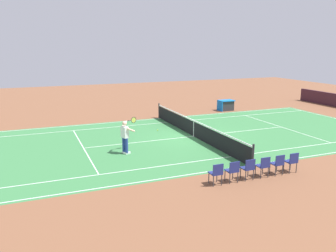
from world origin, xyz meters
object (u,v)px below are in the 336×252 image
at_px(tennis_ball, 158,130).
at_px(spectator_chair_1, 278,163).
at_px(tennis_player_near, 125,135).
at_px(tennis_net, 194,128).
at_px(spectator_chair_5, 216,172).
at_px(spectator_chair_0, 292,161).
at_px(spectator_chair_2, 263,165).
at_px(spectator_chair_4, 233,170).
at_px(equipment_cart_tarped, 226,105).
at_px(spectator_chair_3, 248,167).

xyz_separation_m(tennis_ball, spectator_chair_1, (-1.93, 9.03, 0.49)).
xyz_separation_m(tennis_player_near, tennis_ball, (-3.11, -3.84, -0.90)).
relative_size(tennis_net, spectator_chair_5, 13.30).
bearing_deg(spectator_chair_1, spectator_chair_5, 0.00).
bearing_deg(spectator_chair_1, tennis_player_near, -45.86).
height_order(spectator_chair_0, spectator_chair_2, same).
relative_size(tennis_player_near, spectator_chair_0, 1.93).
bearing_deg(tennis_ball, tennis_net, 124.83).
relative_size(tennis_net, spectator_chair_4, 13.30).
bearing_deg(equipment_cart_tarped, spectator_chair_1, 67.04).
bearing_deg(spectator_chair_4, tennis_net, -103.98).
height_order(spectator_chair_3, equipment_cart_tarped, spectator_chair_3).
height_order(spectator_chair_0, equipment_cart_tarped, spectator_chair_0).
relative_size(tennis_ball, spectator_chair_4, 0.08).
bearing_deg(spectator_chair_3, spectator_chair_5, 0.00).
bearing_deg(tennis_player_near, tennis_ball, -128.99).
xyz_separation_m(spectator_chair_0, spectator_chair_4, (2.89, 0.00, 0.00)).
relative_size(spectator_chair_0, spectator_chair_5, 1.00).
bearing_deg(spectator_chair_2, tennis_net, -92.27).
height_order(tennis_player_near, spectator_chair_0, tennis_player_near).
bearing_deg(tennis_net, spectator_chair_3, 81.79).
distance_m(tennis_player_near, spectator_chair_1, 7.25).
xyz_separation_m(tennis_player_near, spectator_chair_4, (-2.87, 5.19, -0.41)).
relative_size(spectator_chair_2, spectator_chair_4, 1.00).
height_order(tennis_ball, spectator_chair_2, spectator_chair_2).
distance_m(spectator_chair_0, spectator_chair_4, 2.89).
relative_size(spectator_chair_2, spectator_chair_3, 1.00).
height_order(spectator_chair_2, spectator_chair_3, same).
xyz_separation_m(tennis_ball, spectator_chair_4, (0.23, 9.03, 0.49)).
xyz_separation_m(tennis_net, tennis_player_near, (4.59, 1.71, 0.44)).
bearing_deg(spectator_chair_1, spectator_chair_3, 0.00).
xyz_separation_m(tennis_net, spectator_chair_2, (0.27, 6.90, 0.03)).
xyz_separation_m(tennis_ball, spectator_chair_5, (0.96, 9.03, 0.49)).
bearing_deg(spectator_chair_0, spectator_chair_4, 0.00).
relative_size(tennis_player_near, spectator_chair_1, 1.93).
distance_m(tennis_player_near, spectator_chair_5, 5.63).
bearing_deg(tennis_player_near, spectator_chair_2, 129.74).
relative_size(spectator_chair_1, spectator_chair_5, 1.00).
bearing_deg(spectator_chair_3, tennis_ball, -86.90).
height_order(spectator_chair_3, spectator_chair_5, same).
relative_size(tennis_ball, spectator_chair_5, 0.08).
xyz_separation_m(tennis_net, equipment_cart_tarped, (-6.13, -6.51, -0.05)).
xyz_separation_m(tennis_net, spectator_chair_1, (-0.45, 6.90, 0.03)).
height_order(tennis_net, tennis_player_near, tennis_player_near).
xyz_separation_m(tennis_player_near, spectator_chair_3, (-3.59, 5.19, -0.41)).
bearing_deg(spectator_chair_0, spectator_chair_1, 0.00).
xyz_separation_m(spectator_chair_0, equipment_cart_tarped, (-4.96, -13.41, -0.08)).
distance_m(tennis_net, spectator_chair_1, 6.91).
bearing_deg(spectator_chair_4, spectator_chair_0, 180.00).
xyz_separation_m(spectator_chair_2, spectator_chair_5, (2.17, 0.00, 0.00)).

